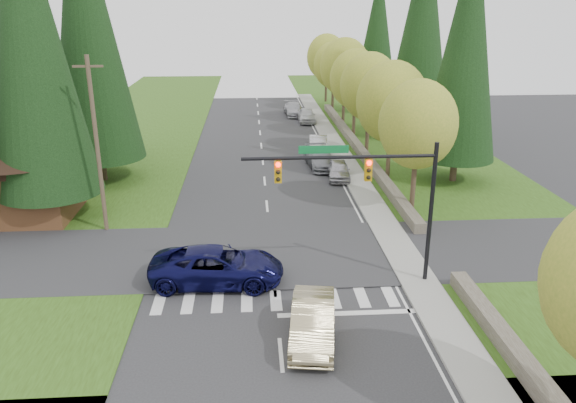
{
  "coord_description": "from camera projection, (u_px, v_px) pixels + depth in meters",
  "views": [
    {
      "loc": [
        -0.95,
        -19.04,
        12.58
      ],
      "look_at": [
        0.9,
        8.44,
        2.8
      ],
      "focal_mm": 35.0,
      "sensor_mm": 36.0,
      "label": 1
    }
  ],
  "objects": [
    {
      "name": "conifer_e_b",
      "position": [
        422.0,
        23.0,
        51.48
      ],
      "size": [
        6.12,
        6.12,
        19.8
      ],
      "color": "#38281C",
      "rests_on": "ground"
    },
    {
      "name": "decid_tree_0",
      "position": [
        418.0,
        125.0,
        34.05
      ],
      "size": [
        4.8,
        4.8,
        8.37
      ],
      "color": "#38281C",
      "rests_on": "ground"
    },
    {
      "name": "parked_car_d",
      "position": [
        307.0,
        115.0,
        62.27
      ],
      "size": [
        1.89,
        4.52,
        1.53
      ],
      "primitive_type": "imported",
      "rotation": [
        0.0,
        0.0,
        -0.02
      ],
      "color": "silver",
      "rests_on": "ground"
    },
    {
      "name": "conifer_w_b",
      "position": [
        6.0,
        50.0,
        34.8
      ],
      "size": [
        5.44,
        5.44,
        17.8
      ],
      "color": "#38281C",
      "rests_on": "ground"
    },
    {
      "name": "ground",
      "position": [
        280.0,
        340.0,
        22.17
      ],
      "size": [
        120.0,
        120.0,
        0.0
      ],
      "primitive_type": "plane",
      "color": "#28282B",
      "rests_on": "ground"
    },
    {
      "name": "parked_car_e",
      "position": [
        294.0,
        109.0,
        66.07
      ],
      "size": [
        2.35,
        5.19,
        1.47
      ],
      "primitive_type": "imported",
      "rotation": [
        0.0,
        0.0,
        0.06
      ],
      "color": "#A1A1A6",
      "rests_on": "ground"
    },
    {
      "name": "parked_car_c",
      "position": [
        318.0,
        145.0,
        49.51
      ],
      "size": [
        1.96,
        4.58,
        1.47
      ],
      "primitive_type": "imported",
      "rotation": [
        0.0,
        0.0,
        -0.09
      ],
      "color": "silver",
      "rests_on": "ground"
    },
    {
      "name": "conifer_e_a",
      "position": [
        466.0,
        46.0,
        38.59
      ],
      "size": [
        5.44,
        5.44,
        17.8
      ],
      "color": "#38281C",
      "rests_on": "ground"
    },
    {
      "name": "sedan_champagne",
      "position": [
        313.0,
        321.0,
        21.99
      ],
      "size": [
        2.3,
        4.95,
        1.57
      ],
      "primitive_type": "imported",
      "rotation": [
        0.0,
        0.0,
        -0.14
      ],
      "color": "tan",
      "rests_on": "ground"
    },
    {
      "name": "conifer_w_e",
      "position": [
        83.0,
        33.0,
        44.16
      ],
      "size": [
        5.78,
        5.78,
        18.8
      ],
      "color": "#38281C",
      "rests_on": "ground"
    },
    {
      "name": "conifer_w_a",
      "position": [
        30.0,
        37.0,
        30.9
      ],
      "size": [
        6.12,
        6.12,
        19.8
      ],
      "color": "#38281C",
      "rests_on": "ground"
    },
    {
      "name": "decid_tree_5",
      "position": [
        333.0,
        65.0,
        66.97
      ],
      "size": [
        4.8,
        4.8,
        8.3
      ],
      "color": "#38281C",
      "rests_on": "ground"
    },
    {
      "name": "grass_west",
      "position": [
        84.0,
        188.0,
        40.14
      ],
      "size": [
        14.0,
        110.0,
        0.06
      ],
      "primitive_type": "cube",
      "color": "#2B4512",
      "rests_on": "ground"
    },
    {
      "name": "stone_wall_south",
      "position": [
        527.0,
        370.0,
        19.78
      ],
      "size": [
        0.7,
        14.0,
        0.7
      ],
      "primitive_type": "cube",
      "color": "#4C4438",
      "rests_on": "ground"
    },
    {
      "name": "utility_pole",
      "position": [
        97.0,
        145.0,
        31.13
      ],
      "size": [
        1.6,
        0.24,
        10.0
      ],
      "color": "#473828",
      "rests_on": "ground"
    },
    {
      "name": "decid_tree_2",
      "position": [
        370.0,
        87.0,
        47.09
      ],
      "size": [
        5.0,
        5.0,
        8.82
      ],
      "color": "#38281C",
      "rests_on": "ground"
    },
    {
      "name": "traffic_signal",
      "position": [
        371.0,
        183.0,
        25.01
      ],
      "size": [
        8.7,
        0.37,
        6.8
      ],
      "color": "black",
      "rests_on": "ground"
    },
    {
      "name": "parked_car_a",
      "position": [
        339.0,
        170.0,
        42.25
      ],
      "size": [
        1.94,
        4.11,
        1.36
      ],
      "primitive_type": "imported",
      "rotation": [
        0.0,
        0.0,
        -0.09
      ],
      "color": "#A6A5AA",
      "rests_on": "ground"
    },
    {
      "name": "stone_wall_north",
      "position": [
        357.0,
        146.0,
        50.81
      ],
      "size": [
        0.7,
        40.0,
        0.7
      ],
      "primitive_type": "cube",
      "color": "#4C4438",
      "rests_on": "ground"
    },
    {
      "name": "decid_tree_1",
      "position": [
        392.0,
        102.0,
        40.57
      ],
      "size": [
        5.2,
        5.2,
        8.8
      ],
      "color": "#38281C",
      "rests_on": "ground"
    },
    {
      "name": "decid_tree_4",
      "position": [
        345.0,
        67.0,
        60.22
      ],
      "size": [
        5.4,
        5.4,
        9.18
      ],
      "color": "#38281C",
      "rests_on": "ground"
    },
    {
      "name": "suv_navy",
      "position": [
        217.0,
        266.0,
        26.41
      ],
      "size": [
        6.41,
        3.23,
        1.74
      ],
      "primitive_type": "imported",
      "rotation": [
        0.0,
        0.0,
        1.51
      ],
      "color": "#0B0B37",
      "rests_on": "ground"
    },
    {
      "name": "parked_car_b",
      "position": [
        321.0,
        158.0,
        45.21
      ],
      "size": [
        2.45,
        5.23,
        1.48
      ],
      "primitive_type": "imported",
      "rotation": [
        0.0,
        0.0,
        0.08
      ],
      "color": "gray",
      "rests_on": "ground"
    },
    {
      "name": "brown_building",
      "position": [
        21.0,
        166.0,
        34.27
      ],
      "size": [
        8.4,
        8.4,
        5.4
      ],
      "color": "#4C2D19",
      "rests_on": "ground"
    },
    {
      "name": "decid_tree_3",
      "position": [
        356.0,
        79.0,
        53.77
      ],
      "size": [
        5.0,
        5.0,
        8.55
      ],
      "color": "#38281C",
      "rests_on": "ground"
    },
    {
      "name": "cross_street",
      "position": [
        272.0,
        254.0,
        29.69
      ],
      "size": [
        120.0,
        8.0,
        0.1
      ],
      "primitive_type": "cube",
      "color": "#28282B",
      "rests_on": "ground"
    },
    {
      "name": "conifer_w_c",
      "position": [
        86.0,
        23.0,
        38.32
      ],
      "size": [
        6.46,
        6.46,
        20.8
      ],
      "color": "#38281C",
      "rests_on": "ground"
    },
    {
      "name": "conifer_e_c",
      "position": [
        377.0,
        33.0,
        65.09
      ],
      "size": [
        5.1,
        5.1,
        16.8
      ],
      "color": "#38281C",
      "rests_on": "ground"
    },
    {
      "name": "curb_east",
      "position": [
        343.0,
        175.0,
        43.22
      ],
      "size": [
        0.2,
        80.0,
        0.13
      ],
      "primitive_type": "cube",
      "color": "gray",
      "rests_on": "ground"
    },
    {
      "name": "sidewalk_east",
      "position": [
        354.0,
        175.0,
        43.27
      ],
      "size": [
        1.8,
        80.0,
        0.13
      ],
      "primitive_type": "cube",
      "color": "gray",
      "rests_on": "ground"
    },
    {
      "name": "grass_east",
      "position": [
        439.0,
        181.0,
        41.79
      ],
      "size": [
        14.0,
        110.0,
        0.06
      ],
      "primitive_type": "cube",
      "color": "#2B4512",
      "rests_on": "ground"
    },
    {
      "name": "decid_tree_6",
      "position": [
        327.0,
        57.0,
        73.45
      ],
      "size": [
        5.2,
        5.2,
        8.86
      ],
      "color": "#38281C",
      "rests_on": "ground"
    }
  ]
}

